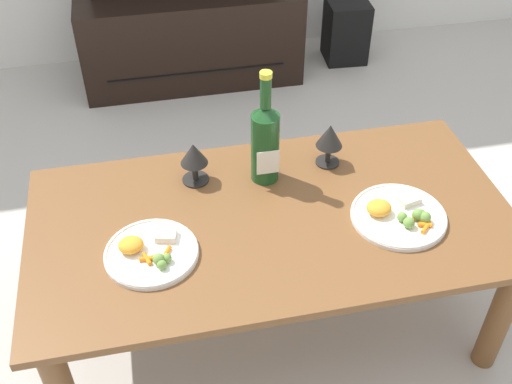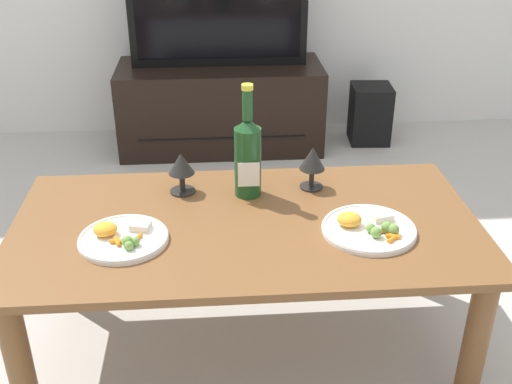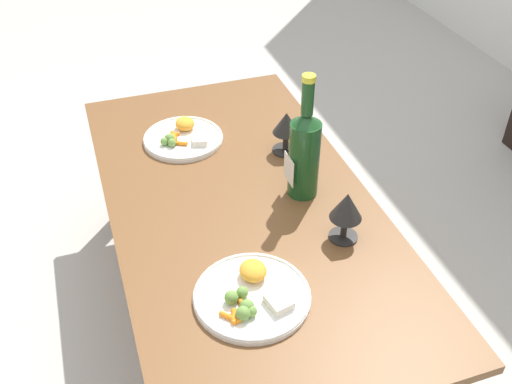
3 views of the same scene
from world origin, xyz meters
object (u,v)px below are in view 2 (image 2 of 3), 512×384
(floor_speaker, at_px, (370,114))
(goblet_right, at_px, (312,161))
(tv_stand, at_px, (221,107))
(tv_screen, at_px, (218,10))
(wine_bottle, at_px, (248,154))
(dinner_plate_right, at_px, (369,228))
(dining_table, at_px, (246,244))
(goblet_left, at_px, (181,166))
(dinner_plate_left, at_px, (123,237))

(floor_speaker, height_order, goblet_right, goblet_right)
(goblet_right, bearing_deg, tv_stand, 100.33)
(tv_stand, relative_size, tv_screen, 1.19)
(tv_screen, xyz_separation_m, wine_bottle, (0.06, -1.47, -0.14))
(tv_screen, bearing_deg, tv_stand, 90.00)
(tv_stand, height_order, floor_speaker, tv_stand)
(dinner_plate_right, bearing_deg, goblet_right, 113.04)
(dining_table, bearing_deg, goblet_left, 133.05)
(goblet_left, height_order, goblet_right, goblet_right)
(tv_screen, xyz_separation_m, floor_speaker, (0.83, 0.01, -0.58))
(tv_screen, bearing_deg, goblet_left, -95.93)
(dinner_plate_left, bearing_deg, wine_bottle, 34.98)
(dining_table, relative_size, tv_stand, 1.26)
(tv_screen, distance_m, dinner_plate_left, 1.77)
(dining_table, bearing_deg, wine_bottle, 84.54)
(dining_table, xyz_separation_m, goblet_left, (-0.19, 0.20, 0.16))
(floor_speaker, distance_m, wine_bottle, 1.73)
(wine_bottle, relative_size, goblet_right, 2.55)
(tv_screen, height_order, goblet_left, tv_screen)
(wine_bottle, height_order, dinner_plate_left, wine_bottle)
(tv_screen, xyz_separation_m, dinner_plate_right, (0.38, -1.72, -0.26))
(wine_bottle, xyz_separation_m, goblet_right, (0.21, 0.03, -0.04))
(dinner_plate_left, bearing_deg, goblet_left, 61.04)
(tv_screen, distance_m, dinner_plate_right, 1.78)
(tv_stand, height_order, goblet_right, goblet_right)
(tv_stand, height_order, tv_screen, tv_screen)
(goblet_right, xyz_separation_m, dinner_plate_left, (-0.57, -0.28, -0.08))
(tv_stand, relative_size, goblet_right, 7.69)
(floor_speaker, xyz_separation_m, dinner_plate_left, (-1.14, -1.73, 0.32))
(floor_speaker, relative_size, dinner_plate_right, 1.20)
(dining_table, relative_size, goblet_left, 10.18)
(tv_stand, bearing_deg, wine_bottle, -87.79)
(tv_stand, bearing_deg, floor_speaker, 0.43)
(goblet_right, height_order, dinner_plate_left, goblet_right)
(tv_screen, bearing_deg, dining_table, -88.60)
(wine_bottle, distance_m, goblet_right, 0.21)
(floor_speaker, bearing_deg, dining_table, -112.00)
(dining_table, bearing_deg, goblet_right, 42.32)
(dining_table, bearing_deg, dinner_plate_left, -167.05)
(tv_screen, xyz_separation_m, dinner_plate_left, (-0.31, -1.72, -0.27))
(tv_stand, distance_m, floor_speaker, 0.84)
(dinner_plate_left, bearing_deg, tv_stand, 79.94)
(tv_screen, bearing_deg, dinner_plate_right, -77.45)
(tv_stand, xyz_separation_m, dinner_plate_left, (-0.31, -1.72, 0.25))
(wine_bottle, relative_size, dinner_plate_left, 1.45)
(wine_bottle, height_order, goblet_left, wine_bottle)
(floor_speaker, relative_size, dinner_plate_left, 1.30)
(dining_table, relative_size, dinner_plate_right, 5.08)
(wine_bottle, bearing_deg, dinner_plate_left, -145.02)
(goblet_left, relative_size, dinner_plate_left, 0.54)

